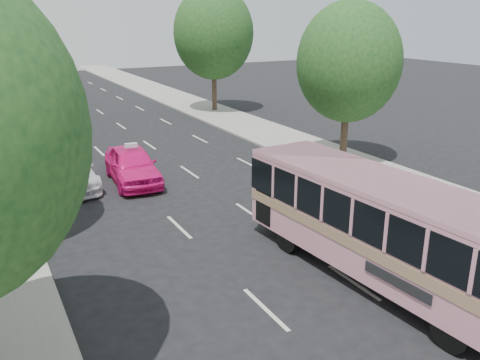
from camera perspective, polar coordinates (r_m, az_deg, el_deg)
ground at (r=15.86m, az=5.08°, el=-9.08°), size 120.00×120.00×0.00m
sidewalk_right at (r=36.41m, az=-0.86°, el=6.76°), size 4.00×90.00×0.12m
tree_right_near at (r=25.84m, az=12.36°, el=13.22°), size 5.10×5.10×7.95m
tree_right_far at (r=39.50m, az=-2.86°, el=16.49°), size 6.00×6.00×9.35m
pink_bus at (r=14.54m, az=15.59°, el=-4.26°), size 3.06×9.49×2.98m
pink_taxi at (r=23.21m, az=-12.01°, el=1.67°), size 2.29×4.92×1.63m
white_pickup at (r=23.42m, az=-18.78°, el=1.00°), size 2.05×5.00×1.45m
tour_coach_rear at (r=50.22m, az=-24.59°, el=10.61°), size 3.94×11.64×3.42m
taxi_roof_sign at (r=22.97m, az=-12.16°, el=3.84°), size 0.56×0.22×0.18m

